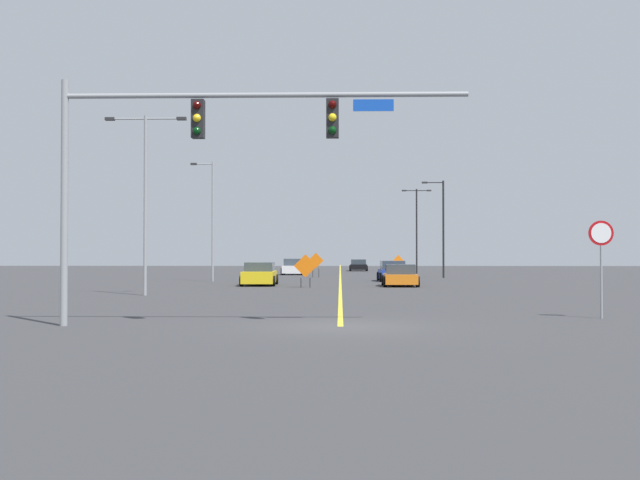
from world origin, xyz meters
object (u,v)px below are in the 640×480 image
Objects in this scene: construction_sign_left_shoulder at (305,267)px; car_orange_mid at (400,276)px; street_lamp_mid_right at (442,224)px; stop_sign at (601,250)px; street_lamp_near_right at (417,224)px; street_lamp_far_left at (145,189)px; car_blue_passing at (392,271)px; car_black_near at (358,266)px; car_white_distant at (293,267)px; construction_sign_left_lane at (316,262)px; traffic_signal_assembly at (198,141)px; street_lamp_mid_left at (211,216)px; car_yellow_approaching at (260,274)px; construction_sign_right_shoulder at (398,262)px.

construction_sign_left_shoulder is 0.48× the size of car_orange_mid.
street_lamp_mid_right is 21.24m from construction_sign_left_shoulder.
street_lamp_mid_right is at bearing 89.45° from stop_sign.
street_lamp_far_left is at bearing -112.59° from street_lamp_near_right.
car_black_near is (-1.64, 33.46, -0.09)m from car_blue_passing.
street_lamp_near_right is 21.90m from car_blue_passing.
car_blue_passing is at bearing -64.32° from car_white_distant.
street_lamp_mid_right is at bearing -36.49° from car_white_distant.
street_lamp_mid_right is 13.52m from street_lamp_near_right.
car_orange_mid is at bearing 39.73° from street_lamp_far_left.
construction_sign_left_lane is 0.47× the size of car_black_near.
traffic_signal_assembly is at bearing -70.74° from street_lamp_far_left.
street_lamp_mid_left reaches higher than construction_sign_left_lane.
street_lamp_far_left reaches higher than car_white_distant.
car_black_near is (-5.50, 12.33, -4.31)m from street_lamp_near_right.
traffic_signal_assembly is 2.80× the size of car_white_distant.
car_blue_passing is at bearing -100.37° from street_lamp_near_right.
construction_sign_right_shoulder is at bearing 67.29° from car_yellow_approaching.
stop_sign is at bearing -35.96° from street_lamp_far_left.
street_lamp_mid_right is at bearing -76.47° from car_black_near.
car_blue_passing is (5.78, 10.63, -0.49)m from construction_sign_left_shoulder.
car_orange_mid is (5.66, 1.98, -0.59)m from construction_sign_left_shoulder.
stop_sign is 0.37× the size of street_lamp_mid_right.
street_lamp_mid_right is 20.54m from car_yellow_approaching.
street_lamp_mid_left reaches higher than construction_sign_left_shoulder.
street_lamp_far_left reaches higher than street_lamp_near_right.
street_lamp_mid_left is 18.43m from street_lamp_far_left.
car_black_near is (-6.21, 25.82, -3.79)m from street_lamp_mid_right.
street_lamp_near_right reaches higher than construction_sign_right_shoulder.
car_orange_mid is at bearing 19.31° from construction_sign_left_shoulder.
street_lamp_near_right is at bearing 78.35° from traffic_signal_assembly.
car_yellow_approaching is (-7.15, -40.97, 0.07)m from car_black_near.
traffic_signal_assembly reaches higher than construction_sign_left_lane.
street_lamp_near_right is at bearing 79.63° from car_blue_passing.
stop_sign is 0.35× the size of street_lamp_mid_left.
street_lamp_near_right reaches higher than construction_sign_left_shoulder.
street_lamp_mid_left is at bearing -126.59° from construction_sign_left_lane.
traffic_signal_assembly is 1.32× the size of street_lamp_near_right.
traffic_signal_assembly is 12.52m from stop_sign.
street_lamp_far_left reaches higher than car_yellow_approaching.
car_yellow_approaching is at bearing 92.44° from traffic_signal_assembly.
traffic_signal_assembly is 68.49m from car_black_near.
car_yellow_approaching is at bearing -131.42° from street_lamp_mid_right.
construction_sign_left_lane reaches higher than construction_sign_left_shoulder.
street_lamp_mid_left is at bearing 89.94° from street_lamp_far_left.
street_lamp_far_left is 1.95× the size of car_black_near.
car_white_distant is (-12.42, 48.90, -1.41)m from stop_sign.
street_lamp_far_left is (-17.17, 12.46, 2.96)m from stop_sign.
construction_sign_left_shoulder is 6.03m from car_orange_mid.
car_yellow_approaching is (4.19, 11.83, -4.36)m from street_lamp_far_left.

